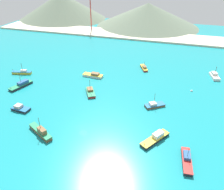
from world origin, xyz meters
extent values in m
cube|color=teal|center=(0.00, 30.00, -0.25)|extent=(260.00, 280.00, 0.50)
cube|color=#232328|center=(-26.64, 2.48, 0.42)|extent=(7.06, 3.63, 0.83)
cube|color=#1E669E|center=(-26.64, 2.48, 0.93)|extent=(7.20, 3.70, 0.20)
cube|color=#B2ADA3|center=(-27.50, 2.54, 1.58)|extent=(2.81, 2.55, 1.10)
cube|color=#232328|center=(24.26, 0.77, 0.44)|extent=(8.23, 10.48, 0.89)
cube|color=gold|center=(24.26, 0.77, 0.99)|extent=(8.39, 10.69, 0.20)
cube|color=silver|center=(25.01, 1.90, 1.76)|extent=(3.75, 4.23, 1.35)
cylinder|color=#4C3823|center=(21.57, -3.27, 1.51)|extent=(0.40, 0.51, 1.21)
cube|color=#232328|center=(33.89, -5.44, 0.46)|extent=(3.31, 9.80, 0.91)
cube|color=red|center=(33.89, -5.44, 1.01)|extent=(3.38, 10.00, 0.20)
cube|color=#28568C|center=(33.77, -4.24, 1.57)|extent=(2.10, 3.37, 0.92)
cylinder|color=#4C3823|center=(33.84, -4.88, 3.50)|extent=(0.10, 0.10, 2.93)
cube|color=gold|center=(-46.70, 29.73, 0.55)|extent=(9.78, 4.30, 1.10)
cube|color=#1E669E|center=(-46.70, 29.73, 1.20)|extent=(9.98, 4.38, 0.20)
cube|color=beige|center=(-45.54, 30.02, 1.76)|extent=(3.11, 2.16, 0.92)
cylinder|color=#4C3823|center=(-50.88, 28.68, 1.87)|extent=(0.65, 0.27, 1.49)
cylinder|color=#4C3823|center=(-46.09, 29.89, 4.00)|extent=(0.19, 0.19, 3.56)
cube|color=brown|center=(-11.88, -6.98, 0.61)|extent=(10.60, 6.79, 1.22)
cube|color=#238C5B|center=(-11.88, -6.98, 1.32)|extent=(10.81, 6.93, 0.20)
cube|color=brown|center=(-10.68, -7.60, 2.16)|extent=(3.81, 2.99, 1.47)
cylinder|color=#4C3823|center=(-11.30, -7.28, 4.87)|extent=(0.15, 0.15, 3.96)
cube|color=silver|center=(-11.01, 37.42, 0.47)|extent=(9.92, 3.53, 0.95)
cube|color=gold|center=(-11.01, 37.42, 1.05)|extent=(10.12, 3.60, 0.20)
cube|color=brown|center=(-9.78, 37.37, 1.65)|extent=(3.90, 2.49, 1.00)
cylinder|color=#4C3823|center=(-15.41, 37.61, 1.61)|extent=(0.57, 0.14, 1.28)
cube|color=brown|center=(21.74, 20.01, 0.39)|extent=(7.98, 6.77, 0.78)
cube|color=#1E669E|center=(21.74, 20.01, 0.88)|extent=(8.14, 6.90, 0.20)
cube|color=beige|center=(20.95, 19.46, 1.42)|extent=(3.39, 3.29, 0.86)
cylinder|color=#4C3823|center=(21.38, 19.76, 3.89)|extent=(0.11, 0.11, 4.08)
cube|color=silver|center=(46.43, 53.93, 0.52)|extent=(4.68, 8.29, 1.04)
cube|color=white|center=(46.43, 53.93, 1.14)|extent=(4.77, 8.45, 0.20)
cube|color=beige|center=(46.22, 54.88, 1.80)|extent=(2.98, 3.80, 1.12)
cylinder|color=#4C3823|center=(47.18, 50.49, 1.77)|extent=(0.25, 0.62, 1.41)
cylinder|color=#4C3823|center=(46.36, 54.22, 4.02)|extent=(0.17, 0.17, 3.32)
cube|color=red|center=(11.54, 54.12, 0.40)|extent=(5.38, 8.54, 0.80)
cube|color=gold|center=(11.54, 54.12, 0.90)|extent=(5.49, 8.72, 0.20)
cube|color=brown|center=(11.96, 53.16, 1.48)|extent=(2.66, 3.29, 0.96)
cylinder|color=#4C3823|center=(10.03, 57.56, 1.35)|extent=(0.31, 0.50, 1.09)
cylinder|color=#4C3823|center=(11.73, 53.68, 3.28)|extent=(0.11, 0.11, 2.65)
cube|color=red|center=(-5.96, 21.76, 0.45)|extent=(6.94, 8.89, 0.91)
cube|color=#238C5B|center=(-5.96, 21.76, 1.01)|extent=(7.08, 9.07, 0.20)
cube|color=brown|center=(-6.50, 22.68, 1.53)|extent=(3.61, 3.94, 0.85)
cylinder|color=#4C3823|center=(-4.03, 18.46, 1.55)|extent=(0.38, 0.53, 1.24)
cylinder|color=#4C3823|center=(-6.18, 22.12, 4.17)|extent=(0.14, 0.14, 4.43)
cube|color=#232328|center=(-38.40, 18.00, 0.46)|extent=(6.02, 11.16, 0.92)
cube|color=#238C5B|center=(-38.40, 18.00, 1.02)|extent=(6.14, 11.38, 0.20)
cube|color=#28568C|center=(-38.00, 19.29, 1.72)|extent=(3.55, 5.26, 1.20)
cylinder|color=#4C3823|center=(-39.84, 13.38, 1.57)|extent=(0.28, 0.56, 1.25)
cylinder|color=#4C3823|center=(-38.29, 18.37, 4.42)|extent=(0.14, 0.14, 4.20)
sphere|color=silver|center=(35.60, 36.64, 0.16)|extent=(0.94, 0.94, 0.94)
cube|color=beige|center=(0.00, 114.43, 0.60)|extent=(247.00, 24.92, 1.20)
cone|color=#60705B|center=(-90.18, 154.61, 12.29)|extent=(87.68, 87.68, 24.58)
cone|color=#60705B|center=(-2.36, 148.78, 9.76)|extent=(90.82, 90.82, 19.53)
cylinder|color=#B7332D|center=(-44.50, 119.23, 16.87)|extent=(0.81, 0.81, 33.75)
cylinder|color=#B7332D|center=(-44.50, 119.23, 20.92)|extent=(0.40, 2.70, 0.40)
camera|label=1|loc=(26.21, -51.16, 47.19)|focal=34.33mm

